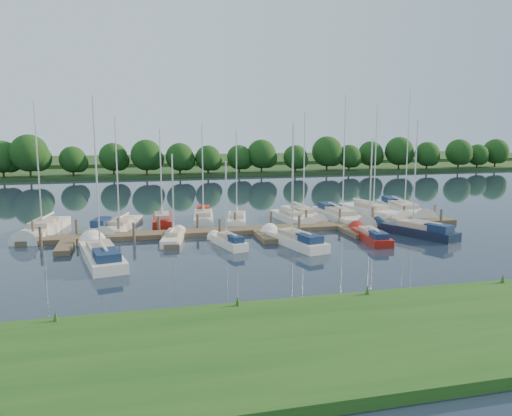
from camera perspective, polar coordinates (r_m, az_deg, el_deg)
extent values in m
plane|color=#1B2436|center=(37.67, 3.03, -5.18)|extent=(260.00, 260.00, 0.00)
cube|color=#1C4C15|center=(23.52, 14.76, -13.79)|extent=(90.00, 10.00, 0.50)
cube|color=brown|center=(45.14, 0.08, -2.50)|extent=(40.00, 2.00, 0.40)
cube|color=brown|center=(41.28, -21.00, -4.22)|extent=(1.20, 4.00, 0.40)
cube|color=brown|center=(41.02, -9.83, -3.82)|extent=(1.20, 4.00, 0.40)
cube|color=brown|center=(42.30, 1.06, -3.30)|extent=(1.20, 4.00, 0.40)
cube|color=brown|center=(44.99, 10.96, -2.71)|extent=(1.20, 4.00, 0.40)
cube|color=brown|center=(48.86, 19.52, -2.14)|extent=(1.20, 4.00, 0.40)
cylinder|color=#473D33|center=(45.82, -24.11, -2.62)|extent=(0.24, 0.24, 2.00)
cylinder|color=#473D33|center=(45.32, -19.81, -2.49)|extent=(0.24, 0.24, 2.00)
cylinder|color=#473D33|center=(45.08, -15.44, -2.33)|extent=(0.24, 0.24, 2.00)
cylinder|color=#473D33|center=(45.11, -11.04, -2.17)|extent=(0.24, 0.24, 2.00)
cylinder|color=#473D33|center=(45.39, -6.69, -1.99)|extent=(0.24, 0.24, 2.00)
cylinder|color=#473D33|center=(45.94, -2.41, -1.80)|extent=(0.24, 0.24, 2.00)
cylinder|color=#473D33|center=(46.73, 1.75, -1.61)|extent=(0.24, 0.24, 2.00)
cylinder|color=#473D33|center=(47.77, 5.74, -1.42)|extent=(0.24, 0.24, 2.00)
cylinder|color=#473D33|center=(49.02, 9.55, -1.23)|extent=(0.24, 0.24, 2.00)
cylinder|color=#473D33|center=(50.48, 13.16, -1.04)|extent=(0.24, 0.24, 2.00)
cylinder|color=#473D33|center=(52.13, 16.54, -0.87)|extent=(0.24, 0.24, 2.00)
cylinder|color=#473D33|center=(53.95, 19.71, -0.70)|extent=(0.24, 0.24, 2.00)
cylinder|color=#473D33|center=(43.14, -23.40, -3.27)|extent=(0.24, 0.24, 2.00)
cylinder|color=#473D33|center=(42.51, -13.78, -2.95)|extent=(0.24, 0.24, 2.00)
cylinder|color=#473D33|center=(43.10, -4.16, -2.55)|extent=(0.24, 0.24, 2.00)
cylinder|color=#473D33|center=(44.84, 4.95, -2.10)|extent=(0.24, 0.24, 2.00)
cylinder|color=#473D33|center=(47.62, 13.18, -1.65)|extent=(0.24, 0.24, 2.00)
cylinder|color=#473D33|center=(51.27, 20.37, -1.22)|extent=(0.24, 0.24, 2.00)
cube|color=#213F18|center=(110.80, -8.33, 4.35)|extent=(180.00, 30.00, 0.60)
cube|color=#2C4C21|center=(135.61, -9.38, 5.35)|extent=(220.00, 40.00, 1.40)
cylinder|color=#38281C|center=(98.57, -27.25, 3.53)|extent=(0.36, 0.36, 2.87)
sphere|color=#183A0F|center=(98.27, -26.52, 5.06)|extent=(4.78, 4.78, 4.78)
cylinder|color=#38281C|center=(99.79, -23.10, 3.68)|extent=(0.36, 0.36, 2.22)
sphere|color=#183A0F|center=(99.60, -23.20, 5.23)|extent=(5.18, 5.18, 5.18)
sphere|color=#183A0F|center=(99.67, -22.52, 4.85)|extent=(3.70, 3.70, 3.70)
cylinder|color=#38281C|center=(99.16, -20.32, 3.89)|extent=(0.36, 0.36, 2.50)
sphere|color=#183A0F|center=(98.96, -20.42, 5.65)|extent=(5.83, 5.83, 5.83)
sphere|color=#183A0F|center=(99.07, -19.66, 5.21)|extent=(4.17, 4.17, 4.17)
cylinder|color=#38281C|center=(97.55, -16.29, 3.86)|extent=(0.36, 0.36, 1.99)
sphere|color=#183A0F|center=(97.38, -16.35, 5.29)|extent=(4.64, 4.64, 4.64)
sphere|color=#183A0F|center=(97.58, -15.75, 4.93)|extent=(3.31, 3.31, 3.31)
cylinder|color=#38281C|center=(99.14, -13.16, 4.18)|extent=(0.36, 0.36, 2.38)
sphere|color=#183A0F|center=(98.94, -13.22, 5.86)|extent=(5.56, 5.56, 5.56)
sphere|color=#183A0F|center=(99.21, -12.52, 5.43)|extent=(3.97, 3.97, 3.97)
cylinder|color=#38281C|center=(96.05, -9.08, 4.28)|extent=(0.36, 0.36, 2.79)
sphere|color=#183A0F|center=(95.83, -9.13, 6.31)|extent=(6.52, 6.52, 6.52)
sphere|color=#183A0F|center=(96.20, -8.29, 5.79)|extent=(4.66, 4.66, 4.66)
cylinder|color=#38281C|center=(97.66, -5.24, 4.43)|extent=(0.36, 0.36, 2.80)
sphere|color=#183A0F|center=(97.45, -5.26, 6.43)|extent=(6.52, 6.52, 6.52)
sphere|color=#183A0F|center=(97.91, -4.46, 5.91)|extent=(4.66, 4.66, 4.66)
cylinder|color=#38281C|center=(99.46, -2.50, 4.56)|extent=(0.36, 0.36, 2.83)
sphere|color=#183A0F|center=(99.24, -2.52, 6.55)|extent=(6.61, 6.61, 6.61)
sphere|color=#183A0F|center=(99.77, -1.73, 6.03)|extent=(4.72, 4.72, 4.72)
cylinder|color=#38281C|center=(99.77, 0.78, 4.50)|extent=(0.36, 0.36, 2.57)
sphere|color=#183A0F|center=(99.57, 0.79, 6.30)|extent=(5.99, 5.99, 5.99)
sphere|color=#183A0F|center=(100.14, 1.47, 5.82)|extent=(4.28, 4.28, 4.28)
cylinder|color=#38281C|center=(100.70, 4.20, 4.56)|extent=(0.36, 0.36, 2.69)
sphere|color=#183A0F|center=(100.49, 4.22, 6.43)|extent=(6.28, 6.28, 6.28)
sphere|color=#183A0F|center=(101.15, 4.90, 5.93)|extent=(4.49, 4.49, 4.49)
cylinder|color=#38281C|center=(103.06, 7.88, 4.43)|extent=(0.36, 0.36, 2.08)
sphere|color=#183A0F|center=(102.88, 7.91, 5.84)|extent=(4.86, 4.86, 4.86)
sphere|color=#183A0F|center=(103.50, 8.40, 5.46)|extent=(3.47, 3.47, 3.47)
cylinder|color=#38281C|center=(106.80, 10.45, 4.60)|extent=(0.36, 0.36, 2.37)
sphere|color=#183A0F|center=(106.62, 10.50, 6.15)|extent=(5.52, 5.52, 5.52)
sphere|color=#183A0F|center=(107.33, 11.02, 5.73)|extent=(3.94, 3.94, 3.94)
cylinder|color=#38281C|center=(107.69, 13.57, 4.64)|extent=(0.36, 0.36, 2.74)
sphere|color=#183A0F|center=(107.50, 13.64, 6.42)|extent=(6.40, 6.40, 6.40)
sphere|color=#183A0F|center=(108.36, 14.22, 5.93)|extent=(4.57, 4.57, 4.57)
cylinder|color=#38281C|center=(113.15, 15.92, 4.62)|extent=(0.36, 0.36, 2.26)
sphere|color=#183A0F|center=(112.99, 15.98, 6.02)|extent=(5.28, 5.28, 5.28)
sphere|color=#183A0F|center=(113.76, 16.41, 5.64)|extent=(3.77, 3.77, 3.77)
cylinder|color=#38281C|center=(113.93, 19.18, 4.48)|extent=(0.36, 0.36, 2.20)
sphere|color=#183A0F|center=(113.77, 19.25, 5.83)|extent=(5.14, 5.14, 5.14)
sphere|color=#183A0F|center=(114.57, 19.64, 5.46)|extent=(3.67, 3.67, 3.67)
cylinder|color=#38281C|center=(118.90, 21.91, 4.48)|extent=(0.36, 0.36, 2.11)
sphere|color=#183A0F|center=(118.75, 21.98, 5.72)|extent=(4.93, 4.93, 4.93)
sphere|color=#183A0F|center=(119.57, 22.32, 5.38)|extent=(3.52, 3.52, 3.52)
cylinder|color=#38281C|center=(123.07, 23.48, 4.49)|extent=(0.36, 0.36, 1.99)
sphere|color=#183A0F|center=(122.93, 23.55, 5.62)|extent=(4.64, 4.64, 4.64)
sphere|color=#183A0F|center=(123.73, 23.84, 5.31)|extent=(3.31, 3.31, 3.31)
cylinder|color=#38281C|center=(124.97, 25.80, 4.54)|extent=(0.36, 0.36, 2.62)
sphere|color=#183A0F|center=(124.81, 25.90, 6.01)|extent=(6.12, 6.12, 6.12)
sphere|color=#183A0F|center=(125.84, 26.28, 5.60)|extent=(4.37, 4.37, 4.37)
cube|color=white|center=(48.86, -22.91, -2.40)|extent=(3.50, 8.33, 1.22)
cone|color=white|center=(45.12, -24.48, -3.41)|extent=(1.56, 2.97, 1.13)
cube|color=tan|center=(48.34, -23.11, -1.57)|extent=(2.25, 3.86, 0.55)
cylinder|color=silver|center=(47.34, -23.66, 4.64)|extent=(0.12, 0.12, 10.91)
cylinder|color=silver|center=(49.40, -22.71, -0.81)|extent=(0.67, 3.61, 0.10)
cylinder|color=white|center=(49.40, -22.71, -0.81)|extent=(0.70, 3.22, 0.20)
cube|color=white|center=(47.41, -17.22, -2.42)|extent=(2.64, 4.82, 0.86)
cone|color=white|center=(45.29, -18.12, -2.99)|extent=(1.08, 1.52, 0.76)
cube|color=#15284A|center=(47.29, -17.26, -1.62)|extent=(1.82, 2.75, 0.78)
cube|color=white|center=(48.51, -15.07, -2.07)|extent=(3.98, 7.51, 0.95)
cone|color=white|center=(45.15, -16.45, -2.95)|extent=(1.68, 2.71, 1.01)
cube|color=tan|center=(48.07, -15.23, -1.47)|extent=(2.37, 3.55, 0.43)
cylinder|color=silver|center=(47.11, -15.60, 4.14)|extent=(0.12, 0.12, 9.76)
cylinder|color=silver|center=(49.03, -14.86, -0.84)|extent=(1.01, 3.15, 0.10)
cylinder|color=white|center=(49.03, -14.86, -0.84)|extent=(1.01, 2.83, 0.20)
cube|color=maroon|center=(50.42, -10.65, -1.49)|extent=(2.18, 6.47, 1.00)
cone|color=maroon|center=(47.29, -10.67, -2.19)|extent=(1.03, 2.28, 0.89)
cube|color=tan|center=(50.00, -10.67, -0.86)|extent=(1.51, 2.95, 0.46)
cylinder|color=silver|center=(49.15, -10.82, 3.87)|extent=(0.12, 0.12, 8.60)
cylinder|color=silver|center=(50.88, -10.68, -0.27)|extent=(0.28, 2.87, 0.10)
cylinder|color=white|center=(50.88, -10.68, -0.27)|extent=(0.36, 2.56, 0.20)
cube|color=white|center=(50.87, -6.03, -1.29)|extent=(2.77, 6.90, 1.10)
cone|color=white|center=(47.57, -6.02, -2.02)|extent=(1.25, 2.45, 0.94)
cube|color=tan|center=(50.42, -6.04, -0.58)|extent=(1.80, 3.18, 0.50)
cube|color=maroon|center=(52.59, -6.05, -0.07)|extent=(1.57, 2.17, 0.55)
cylinder|color=silver|center=(49.54, -6.12, 4.35)|extent=(0.12, 0.12, 9.06)
cylinder|color=silver|center=(51.35, -6.05, 0.05)|extent=(0.51, 3.00, 0.10)
cylinder|color=white|center=(51.35, -6.05, 0.05)|extent=(0.56, 2.69, 0.20)
cube|color=white|center=(49.79, -2.20, -1.47)|extent=(3.07, 6.50, 1.02)
cone|color=white|center=(46.71, -2.25, -2.18)|extent=(1.33, 2.33, 0.88)
cube|color=tan|center=(49.36, -2.21, -0.82)|extent=(1.89, 3.04, 0.46)
cylinder|color=silver|center=(48.51, -2.24, 3.88)|extent=(0.12, 0.12, 8.46)
cylinder|color=silver|center=(50.23, -2.19, -0.22)|extent=(0.71, 2.78, 0.10)
cylinder|color=white|center=(50.23, -2.19, -0.22)|extent=(0.74, 2.49, 0.20)
cube|color=white|center=(50.92, 3.82, -1.25)|extent=(2.46, 6.54, 1.05)
cone|color=white|center=(48.07, 5.36, -1.89)|extent=(1.13, 2.32, 0.89)
cube|color=tan|center=(50.52, 3.98, -0.57)|extent=(1.64, 3.00, 0.48)
cylinder|color=silver|center=(49.70, 4.18, 4.11)|extent=(0.12, 0.12, 8.62)
cylinder|color=silver|center=(51.33, 3.55, 0.01)|extent=(0.41, 2.87, 0.10)
cylinder|color=white|center=(51.33, 3.55, 0.01)|extent=(0.47, 2.56, 0.20)
cube|color=white|center=(52.80, 5.15, -0.90)|extent=(2.17, 7.57, 1.14)
cone|color=white|center=(49.31, 6.61, -1.63)|extent=(1.08, 2.65, 1.06)
cube|color=tan|center=(52.33, 5.30, -0.17)|extent=(1.61, 3.41, 0.52)
cylinder|color=silver|center=(51.41, 5.53, 5.21)|extent=(0.12, 0.12, 10.20)
cylinder|color=silver|center=(53.32, 4.90, 0.46)|extent=(0.12, 3.40, 0.10)
cylinder|color=white|center=(53.32, 4.90, 0.46)|extent=(0.22, 3.02, 0.20)
cube|color=white|center=(52.07, 9.44, -1.12)|extent=(2.59, 8.81, 1.19)
cone|color=white|center=(48.18, 11.57, -2.01)|extent=(1.27, 3.09, 1.23)
cube|color=tan|center=(51.55, 9.66, -0.37)|extent=(1.90, 3.98, 0.54)
cube|color=#15284A|center=(54.15, 8.40, 0.23)|extent=(1.76, 2.66, 0.59)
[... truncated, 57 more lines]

